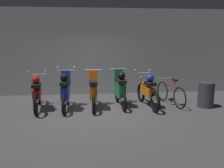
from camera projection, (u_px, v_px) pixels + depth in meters
ground_plane at (94, 112)px, 7.28m from camera, size 80.00×80.00×0.00m
back_wall at (91, 52)px, 9.56m from camera, size 16.00×0.30×3.30m
motorbike_slot_0 at (37, 93)px, 7.51m from camera, size 0.59×1.95×1.15m
motorbike_slot_1 at (65, 91)px, 7.51m from camera, size 0.59×1.68×1.29m
motorbike_slot_2 at (94, 92)px, 7.65m from camera, size 0.56×1.68×1.18m
motorbike_slot_3 at (120, 89)px, 7.87m from camera, size 0.56×1.68×1.18m
motorbike_slot_4 at (148, 90)px, 7.83m from camera, size 0.59×1.95×1.15m
bicycle at (171, 94)px, 8.09m from camera, size 0.54×1.70×0.89m
trash_bin at (206, 95)px, 7.80m from camera, size 0.50×0.50×0.79m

